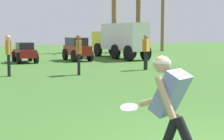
% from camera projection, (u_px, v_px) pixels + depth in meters
% --- Properties ---
extents(frisbee_thrower, '(0.55, 1.12, 1.40)m').
position_uv_depth(frisbee_thrower, '(171.00, 107.00, 4.07)').
color(frisbee_thrower, black).
rests_on(frisbee_thrower, ground_plane).
extents(frisbee_in_flight, '(0.34, 0.34, 0.08)m').
position_uv_depth(frisbee_in_flight, '(129.00, 108.00, 4.74)').
color(frisbee_in_flight, white).
extents(teammate_near_sideline, '(0.42, 0.38, 1.56)m').
position_uv_depth(teammate_near_sideline, '(146.00, 49.00, 15.05)').
color(teammate_near_sideline, black).
rests_on(teammate_near_sideline, ground_plane).
extents(teammate_midfield, '(0.22, 0.50, 1.56)m').
position_uv_depth(teammate_midfield, '(8.00, 51.00, 12.89)').
color(teammate_midfield, black).
rests_on(teammate_midfield, ground_plane).
extents(teammate_deep, '(0.30, 0.49, 1.56)m').
position_uv_depth(teammate_deep, '(79.00, 51.00, 13.30)').
color(teammate_deep, black).
rests_on(teammate_deep, ground_plane).
extents(parked_car_slot_c, '(1.14, 2.22, 1.10)m').
position_uv_depth(parked_car_slot_c, '(25.00, 52.00, 18.74)').
color(parked_car_slot_c, maroon).
rests_on(parked_car_slot_c, ground_plane).
extents(parked_car_slot_d, '(1.19, 2.42, 1.34)m').
position_uv_depth(parked_car_slot_d, '(77.00, 48.00, 19.99)').
color(parked_car_slot_d, maroon).
rests_on(parked_car_slot_d, ground_plane).
extents(box_truck, '(1.71, 5.96, 2.20)m').
position_uv_depth(box_truck, '(119.00, 39.00, 21.75)').
color(box_truck, yellow).
rests_on(box_truck, ground_plane).
extents(palm_tree_left_of_centre, '(3.69, 3.20, 6.79)m').
position_uv_depth(palm_tree_left_of_centre, '(114.00, 4.00, 28.36)').
color(palm_tree_left_of_centre, brown).
rests_on(palm_tree_left_of_centre, ground_plane).
extents(palm_tree_right_of_centre, '(3.40, 3.35, 7.06)m').
position_uv_depth(palm_tree_right_of_centre, '(138.00, 3.00, 28.15)').
color(palm_tree_right_of_centre, brown).
rests_on(palm_tree_right_of_centre, ground_plane).
extents(palm_tree_far_right, '(3.51, 2.90, 7.12)m').
position_uv_depth(palm_tree_far_right, '(163.00, 0.00, 29.35)').
color(palm_tree_far_right, brown).
rests_on(palm_tree_far_right, ground_plane).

